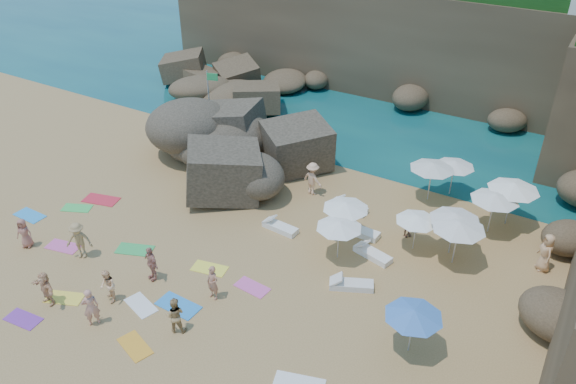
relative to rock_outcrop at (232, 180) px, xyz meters
The scene contains 47 objects.
ground 6.16m from the rock_outcrop, 58.77° to the right, with size 120.00×120.00×0.00m, color tan.
seawater 24.94m from the rock_outcrop, 82.64° to the left, with size 120.00×120.00×0.00m, color #0C4751.
cliff_back 20.79m from the rock_outcrop, 75.26° to the left, with size 44.00×8.00×8.00m, color brown.
rock_promontory 13.27m from the rock_outcrop, 126.03° to the left, with size 12.00×7.00×2.00m, color brown, non-canonical shape.
marina_masts 28.25m from the rock_outcrop, 118.28° to the left, with size 3.10×0.10×6.00m.
rock_outcrop is the anchor object (origin of this frame).
flag_pole 7.49m from the rock_outcrop, 136.55° to the left, with size 0.82×0.26×4.26m.
parasol_0 11.43m from the rock_outcrop, 20.08° to the left, with size 2.44×2.44×2.31m.
parasol_1 12.63m from the rock_outcrop, 23.79° to the left, with size 2.22×2.22×2.10m.
parasol_2 14.54m from the rock_outcrop, ahead, with size 2.38×2.38×2.25m.
parasol_3 15.39m from the rock_outcrop, 13.84° to the left, with size 2.57×2.57×2.43m.
parasol_4 13.59m from the rock_outcrop, ahead, with size 2.45×2.45×2.32m.
parasol_5 11.59m from the rock_outcrop, ahead, with size 2.04×2.04×1.93m.
parasol_7 8.62m from the rock_outcrop, 12.78° to the right, with size 2.26×2.26×2.14m.
parasol_8 13.19m from the rock_outcrop, ahead, with size 2.39×2.39×2.26m.
parasol_10 15.44m from the rock_outcrop, 27.80° to the right, with size 2.24×2.24×2.12m.
parasol_11 9.41m from the rock_outcrop, 21.35° to the right, with size 2.17×2.17×2.05m.
lounger_0 8.78m from the rock_outcrop, ahead, with size 2.00×0.67×0.31m, color white.
lounger_1 7.31m from the rock_outcrop, ahead, with size 2.02×0.67×0.31m, color white.
lounger_2 12.87m from the rock_outcrop, ahead, with size 1.63×0.54×0.25m, color white.
lounger_3 5.83m from the rock_outcrop, 29.25° to the right, with size 1.89×0.63×0.29m, color white.
lounger_4 10.31m from the rock_outcrop, 13.86° to the right, with size 1.92×0.64×0.30m, color white.
lounger_5 11.24m from the rock_outcrop, 26.28° to the right, with size 1.94×0.65×0.30m, color silver.
towel_0 11.05m from the rock_outcrop, 129.26° to the right, with size 1.71×0.85×0.03m, color #2A94E0.
towel_1 10.04m from the rock_outcrop, 109.03° to the right, with size 1.66×0.83×0.03m, color #DC559E.
towel_3 7.88m from the rock_outcrop, 90.78° to the right, with size 1.76×0.88×0.03m, color green.
towel_4 11.98m from the rock_outcrop, 91.31° to the right, with size 1.61×0.80×0.03m, color yellow.
towel_5 11.00m from the rock_outcrop, 74.80° to the right, with size 1.59×0.79×0.03m, color white.
towel_6 13.74m from the rock_outcrop, 92.95° to the right, with size 1.55×0.77×0.03m, color purple.
towel_7 7.39m from the rock_outcrop, 131.75° to the right, with size 1.95×0.97×0.03m, color red.
towel_8 10.70m from the rock_outcrop, 66.49° to the right, with size 1.91×0.96×0.03m, color #2986DA.
towel_9 9.59m from the rock_outcrop, 48.87° to the right, with size 1.56×0.78×0.03m, color #E258A9.
towel_10 13.17m from the rock_outcrop, 70.89° to the right, with size 1.59×0.80×0.03m, color orange.
towel_11 8.68m from the rock_outcrop, 128.64° to the right, with size 1.55×0.78×0.03m, color green.
towel_12 8.15m from the rock_outcrop, 61.51° to the right, with size 1.63×0.82×0.03m, color #FDF142.
person_stand_1 12.10m from the rock_outcrop, 64.77° to the right, with size 0.80×0.62×1.65m, color tan.
person_stand_2 4.99m from the rock_outcrop, 12.76° to the left, with size 1.25×0.52×1.94m, color #EDB487.
person_stand_3 10.81m from the rock_outcrop, ahead, with size 0.85×0.35×1.44m, color #885C44.
person_stand_4 17.11m from the rock_outcrop, ahead, with size 0.93×0.51×1.91m, color tan.
person_stand_5 4.86m from the rock_outcrop, 157.06° to the left, with size 1.34×0.39×1.45m, color tan.
person_stand_6 12.57m from the rock_outcrop, 80.80° to the right, with size 0.66×0.43×1.80m, color tan.
person_lie_0 9.75m from the rock_outcrop, 100.85° to the right, with size 1.21×1.88×0.50m, color tan.
person_lie_1 9.27m from the rock_outcrop, 76.63° to the right, with size 1.00×1.71×0.42m, color tan.
person_lie_2 11.41m from the rock_outcrop, 114.75° to the right, with size 0.75×1.54×0.41m, color #A86554.
person_lie_3 12.51m from the rock_outcrop, 92.63° to the right, with size 1.46×1.58×0.42m, color tan.
person_lie_4 10.11m from the rock_outcrop, 58.59° to the right, with size 0.60×1.63×0.39m, color #B4765A.
person_lie_5 11.20m from the rock_outcrop, 81.82° to the right, with size 0.77×1.58×0.60m, color #FAC38E.
Camera 1 is at (14.21, -17.41, 16.62)m, focal length 35.00 mm.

